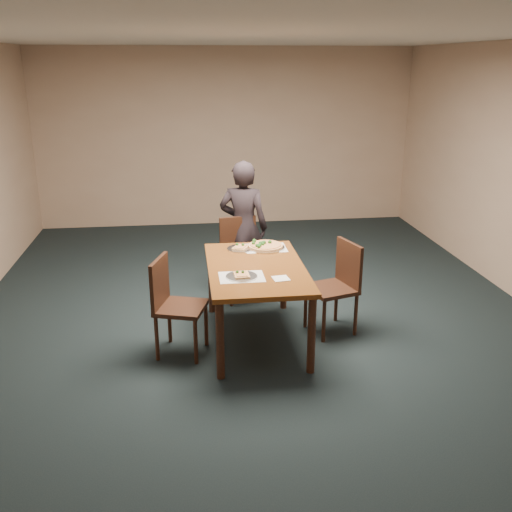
{
  "coord_description": "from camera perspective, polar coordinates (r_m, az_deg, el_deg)",
  "views": [
    {
      "loc": [
        -0.69,
        -5.24,
        2.56
      ],
      "look_at": [
        -0.06,
        -0.27,
        0.85
      ],
      "focal_mm": 40.0,
      "sensor_mm": 36.0,
      "label": 1
    }
  ],
  "objects": [
    {
      "name": "dining_table",
      "position": [
        5.36,
        0.0,
        -1.94
      ],
      "size": [
        0.9,
        1.5,
        0.75
      ],
      "color": "#5C3012",
      "rests_on": "ground"
    },
    {
      "name": "chair_right",
      "position": [
        5.66,
        8.24,
        -2.56
      ],
      "size": [
        0.52,
        0.52,
        0.91
      ],
      "rotation": [
        0.0,
        0.0,
        -1.27
      ],
      "color": "black",
      "rests_on": "ground"
    },
    {
      "name": "ground",
      "position": [
        5.87,
        0.25,
        -7.02
      ],
      "size": [
        8.0,
        8.0,
        0.0
      ],
      "primitive_type": "plane",
      "color": "black",
      "rests_on": "ground"
    },
    {
      "name": "placemat_main",
      "position": [
        5.85,
        0.96,
        0.81
      ],
      "size": [
        0.42,
        0.32,
        0.0
      ],
      "primitive_type": "cube",
      "color": "white",
      "rests_on": "dining_table"
    },
    {
      "name": "placemat_near",
      "position": [
        5.06,
        -1.44,
        -2.1
      ],
      "size": [
        0.4,
        0.3,
        0.0
      ],
      "primitive_type": "cube",
      "color": "white",
      "rests_on": "dining_table"
    },
    {
      "name": "room_shell",
      "position": [
        5.35,
        0.27,
        10.01
      ],
      "size": [
        8.0,
        8.0,
        8.0
      ],
      "color": "tan",
      "rests_on": "ground"
    },
    {
      "name": "chair_left",
      "position": [
        5.22,
        -8.36,
        -4.43
      ],
      "size": [
        0.53,
        0.53,
        0.91
      ],
      "rotation": [
        0.0,
        0.0,
        1.27
      ],
      "color": "black",
      "rests_on": "ground"
    },
    {
      "name": "slice_plate_near",
      "position": [
        5.06,
        -1.45,
        -1.97
      ],
      "size": [
        0.28,
        0.28,
        0.05
      ],
      "color": "silver",
      "rests_on": "dining_table"
    },
    {
      "name": "napkin",
      "position": [
        5.02,
        2.49,
        -2.27
      ],
      "size": [
        0.16,
        0.16,
        0.01
      ],
      "primitive_type": "cube",
      "rotation": [
        0.0,
        0.0,
        0.14
      ],
      "color": "white",
      "rests_on": "dining_table"
    },
    {
      "name": "diner",
      "position": [
        6.54,
        -1.26,
        2.9
      ],
      "size": [
        0.64,
        0.52,
        1.53
      ],
      "primitive_type": "imported",
      "rotation": [
        0.0,
        0.0,
        2.83
      ],
      "color": "black",
      "rests_on": "ground"
    },
    {
      "name": "slice_plate_far",
      "position": [
        5.82,
        -1.54,
        0.82
      ],
      "size": [
        0.28,
        0.28,
        0.06
      ],
      "color": "silver",
      "rests_on": "dining_table"
    },
    {
      "name": "chair_far",
      "position": [
        6.43,
        -1.57,
        0.3
      ],
      "size": [
        0.48,
        0.48,
        0.91
      ],
      "rotation": [
        0.0,
        0.0,
        0.16
      ],
      "color": "black",
      "rests_on": "ground"
    },
    {
      "name": "pizza_pan",
      "position": [
        5.84,
        0.91,
        1.02
      ],
      "size": [
        0.39,
        0.39,
        0.07
      ],
      "color": "silver",
      "rests_on": "dining_table"
    }
  ]
}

